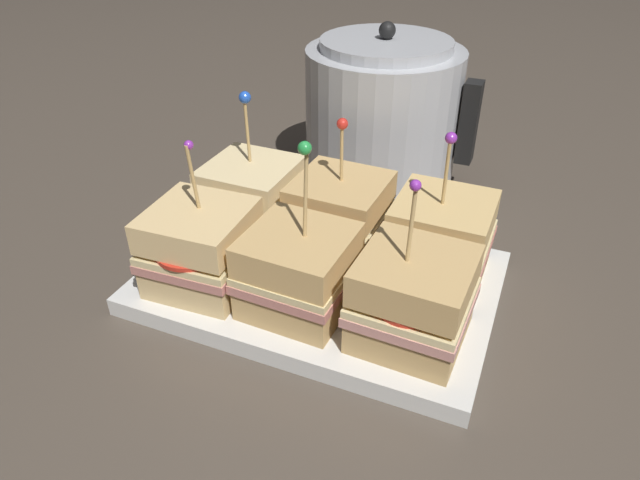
{
  "coord_description": "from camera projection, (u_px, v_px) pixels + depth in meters",
  "views": [
    {
      "loc": [
        0.17,
        -0.41,
        0.35
      ],
      "look_at": [
        0.0,
        0.0,
        0.06
      ],
      "focal_mm": 32.0,
      "sensor_mm": 36.0,
      "label": 1
    }
  ],
  "objects": [
    {
      "name": "serving_platter",
      "position": [
        320.0,
        282.0,
        0.56
      ],
      "size": [
        0.33,
        0.22,
        0.02
      ],
      "color": "silver",
      "rests_on": "ground_plane"
    },
    {
      "name": "sandwich_back_center",
      "position": [
        342.0,
        216.0,
        0.57
      ],
      "size": [
        0.09,
        0.09,
        0.14
      ],
      "color": "tan",
      "rests_on": "serving_platter"
    },
    {
      "name": "sandwich_front_right",
      "position": [
        413.0,
        300.0,
        0.46
      ],
      "size": [
        0.09,
        0.09,
        0.15
      ],
      "color": "tan",
      "rests_on": "serving_platter"
    },
    {
      "name": "sandwich_back_right",
      "position": [
        441.0,
        238.0,
        0.54
      ],
      "size": [
        0.09,
        0.09,
        0.15
      ],
      "color": "tan",
      "rests_on": "serving_platter"
    },
    {
      "name": "sandwich_front_left",
      "position": [
        201.0,
        248.0,
        0.52
      ],
      "size": [
        0.1,
        0.1,
        0.14
      ],
      "color": "#DBB77A",
      "rests_on": "serving_platter"
    },
    {
      "name": "kettle_steel",
      "position": [
        383.0,
        113.0,
        0.72
      ],
      "size": [
        0.22,
        0.19,
        0.2
      ],
      "color": "#B7BABF",
      "rests_on": "ground_plane"
    },
    {
      "name": "ground_plane",
      "position": [
        320.0,
        289.0,
        0.56
      ],
      "size": [
        6.0,
        6.0,
        0.0
      ],
      "primitive_type": "plane",
      "color": "#4C4238"
    },
    {
      "name": "sandwich_back_left",
      "position": [
        252.0,
        198.0,
        0.6
      ],
      "size": [
        0.09,
        0.09,
        0.15
      ],
      "color": "beige",
      "rests_on": "serving_platter"
    },
    {
      "name": "sandwich_front_center",
      "position": [
        296.0,
        270.0,
        0.5
      ],
      "size": [
        0.1,
        0.1,
        0.16
      ],
      "color": "tan",
      "rests_on": "serving_platter"
    }
  ]
}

